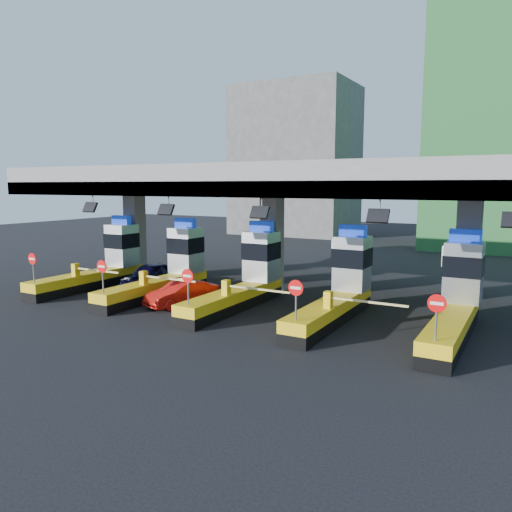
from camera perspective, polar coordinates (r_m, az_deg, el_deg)
The scene contains 10 objects.
ground at distance 25.35m, azimuth -1.36°, elevation -5.65°, with size 120.00×120.00×0.00m, color black.
toll_canopy at distance 27.13m, azimuth 1.74°, elevation 8.32°, with size 28.00×12.09×7.00m.
toll_lane_far_left at distance 31.49m, azimuth -16.93°, elevation -0.71°, with size 4.43×8.00×4.16m.
toll_lane_left at distance 28.12m, azimuth -9.86°, elevation -1.50°, with size 4.43×8.00×4.16m.
toll_lane_center at distance 25.29m, azimuth -1.05°, elevation -2.45°, with size 4.43×8.00×4.16m.
toll_lane_right at distance 23.20m, azimuth 9.68°, elevation -3.52°, with size 4.43×8.00×4.16m.
toll_lane_far_right at distance 22.07m, azimuth 22.02°, elevation -4.60°, with size 4.43×8.00×4.16m.
bg_building_concrete at distance 63.11m, azimuth 4.54°, elevation 10.76°, with size 14.00×10.00×18.00m, color #4C4C49.
van at distance 30.39m, azimuth -12.04°, elevation -2.16°, with size 1.68×4.18×1.42m, color black.
red_car at distance 25.46m, azimuth -8.47°, elevation -4.23°, with size 1.33×3.81×1.26m, color red.
Camera 1 is at (12.62, -21.14, 6.01)m, focal length 35.00 mm.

